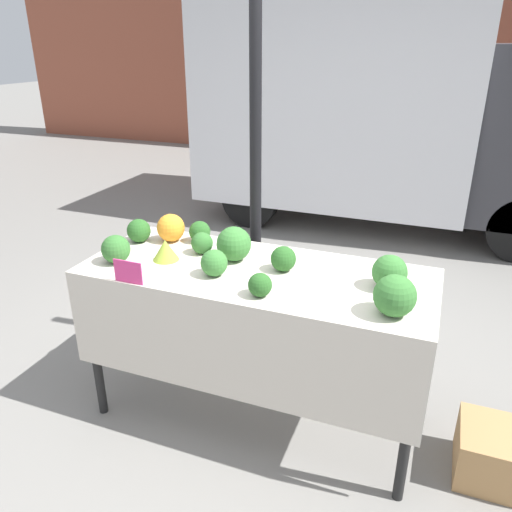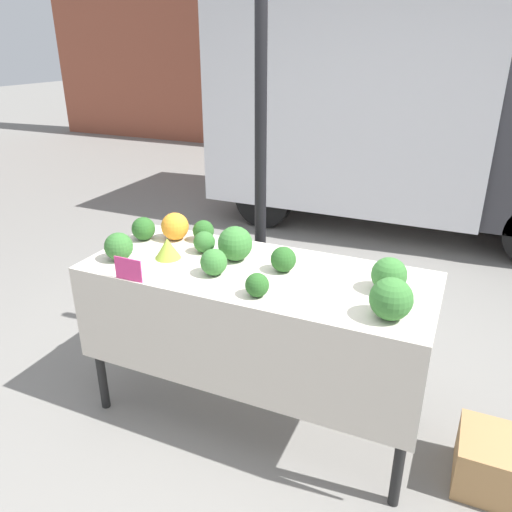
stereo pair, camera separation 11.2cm
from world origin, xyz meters
name	(u,v)px [view 2 (the right image)]	position (x,y,z in m)	size (l,w,h in m)	color
ground_plane	(256,413)	(0.00, 0.00, 0.00)	(40.00, 40.00, 0.00)	gray
tent_pole	(260,198)	(-0.22, 0.57, 1.12)	(0.07, 0.07, 2.24)	black
parked_truck	(402,103)	(0.09, 3.82, 1.36)	(4.28, 2.04, 2.62)	silver
market_table	(251,299)	(0.00, -0.07, 0.78)	(1.80, 0.73, 0.92)	beige
orange_cauliflower	(175,226)	(-0.61, 0.21, 1.00)	(0.16, 0.16, 0.16)	orange
romanesco_head	(168,248)	(-0.50, -0.05, 0.97)	(0.14, 0.14, 0.11)	#93B238
broccoli_head_0	(119,247)	(-0.72, -0.17, 0.99)	(0.15, 0.15, 0.15)	#336B2D
broccoli_head_1	(143,229)	(-0.78, 0.13, 0.99)	(0.14, 0.14, 0.14)	#285B23
broccoli_head_2	(214,262)	(-0.17, -0.13, 0.99)	(0.14, 0.14, 0.14)	#387533
broccoli_head_3	(391,299)	(0.71, -0.21, 1.01)	(0.18, 0.18, 0.18)	#387533
broccoli_head_4	(235,243)	(-0.16, 0.08, 1.01)	(0.18, 0.18, 0.18)	#387533
broccoli_head_5	(257,285)	(0.12, -0.25, 0.97)	(0.11, 0.11, 0.11)	#285B23
broccoli_head_6	(389,275)	(0.65, 0.04, 1.00)	(0.17, 0.17, 0.17)	#387533
broccoli_head_7	(283,259)	(0.13, 0.05, 0.98)	(0.13, 0.13, 0.13)	#285B23
broccoli_head_8	(204,242)	(-0.36, 0.10, 0.98)	(0.12, 0.12, 0.12)	#336B2D
broccoli_head_9	(203,231)	(-0.45, 0.25, 0.98)	(0.12, 0.12, 0.12)	#285B23
price_sign	(128,269)	(-0.52, -0.35, 0.98)	(0.16, 0.01, 0.12)	#E53D84
produce_crate	(497,463)	(1.26, 0.00, 0.13)	(0.37, 0.35, 0.27)	tan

